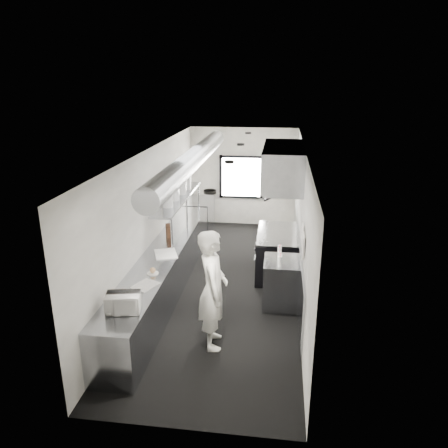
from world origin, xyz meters
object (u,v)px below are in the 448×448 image
(prep_counter, at_px, (165,271))
(far_work_table, at_px, (199,216))
(exhaust_hood, at_px, (283,166))
(squeeze_bottle_a, at_px, (280,261))
(range, at_px, (276,253))
(small_plate, at_px, (153,273))
(pass_shelf, at_px, (178,199))
(squeeze_bottle_c, at_px, (279,256))
(bottle_station, at_px, (281,283))
(plate_stack_c, at_px, (181,187))
(squeeze_bottle_b, at_px, (281,259))
(squeeze_bottle_e, at_px, (280,250))
(deli_tub_b, at_px, (117,297))
(microwave, at_px, (123,303))
(cutting_board, at_px, (166,254))
(knife_block, at_px, (169,231))
(plate_stack_b, at_px, (174,193))
(plate_stack_d, at_px, (186,181))
(plate_stack_a, at_px, (168,201))
(line_cook, at_px, (213,289))
(deli_tub_a, at_px, (119,294))
(squeeze_bottle_d, at_px, (279,252))

(prep_counter, xyz_separation_m, far_work_table, (0.00, 3.70, 0.00))
(exhaust_hood, bearing_deg, squeeze_bottle_a, -89.45)
(range, height_order, small_plate, range)
(pass_shelf, height_order, squeeze_bottle_a, pass_shelf)
(exhaust_hood, bearing_deg, squeeze_bottle_c, -89.78)
(small_plate, relative_size, squeeze_bottle_c, 1.06)
(bottle_station, distance_m, squeeze_bottle_c, 0.55)
(plate_stack_c, distance_m, squeeze_bottle_b, 3.21)
(prep_counter, relative_size, range, 3.75)
(squeeze_bottle_e, bearing_deg, deli_tub_b, -139.00)
(prep_counter, xyz_separation_m, squeeze_bottle_a, (2.26, -0.47, 0.55))
(squeeze_bottle_b, bearing_deg, squeeze_bottle_c, 102.30)
(microwave, distance_m, squeeze_bottle_a, 2.90)
(prep_counter, height_order, deli_tub_b, deli_tub_b)
(prep_counter, height_order, cutting_board, cutting_board)
(cutting_board, bearing_deg, knife_block, 100.63)
(deli_tub_b, bearing_deg, plate_stack_b, 88.18)
(plate_stack_d, bearing_deg, pass_shelf, -90.94)
(far_work_table, height_order, plate_stack_d, plate_stack_d)
(prep_counter, distance_m, plate_stack_a, 1.45)
(cutting_board, distance_m, squeeze_bottle_e, 2.18)
(microwave, bearing_deg, range, 47.53)
(microwave, bearing_deg, squeeze_bottle_c, 32.41)
(exhaust_hood, bearing_deg, cutting_board, -147.24)
(prep_counter, distance_m, line_cook, 2.12)
(deli_tub_a, bearing_deg, squeeze_bottle_d, 38.29)
(squeeze_bottle_a, height_order, squeeze_bottle_d, squeeze_bottle_a)
(range, bearing_deg, line_cook, -108.50)
(far_work_table, relative_size, plate_stack_b, 3.87)
(exhaust_hood, xyz_separation_m, squeeze_bottle_d, (0.00, -1.21, -1.40))
(knife_block, distance_m, plate_stack_b, 0.84)
(plate_stack_a, relative_size, plate_stack_d, 0.63)
(bottle_station, height_order, plate_stack_c, plate_stack_c)
(exhaust_hood, distance_m, plate_stack_d, 2.58)
(plate_stack_d, bearing_deg, plate_stack_a, -91.60)
(squeeze_bottle_c, distance_m, squeeze_bottle_d, 0.21)
(plate_stack_b, distance_m, squeeze_bottle_e, 2.71)
(microwave, xyz_separation_m, cutting_board, (0.06, 2.15, -0.13))
(squeeze_bottle_b, xyz_separation_m, squeeze_bottle_c, (-0.02, 0.10, 0.00))
(bottle_station, relative_size, plate_stack_a, 3.49)
(small_plate, relative_size, plate_stack_a, 0.77)
(knife_block, bearing_deg, prep_counter, -107.09)
(knife_block, bearing_deg, plate_stack_c, 62.90)
(exhaust_hood, distance_m, plate_stack_a, 2.46)
(prep_counter, height_order, plate_stack_c, plate_stack_c)
(plate_stack_d, relative_size, squeeze_bottle_d, 2.17)
(exhaust_hood, height_order, plate_stack_d, exhaust_hood)
(pass_shelf, distance_m, plate_stack_c, 0.34)
(plate_stack_c, height_order, squeeze_bottle_e, plate_stack_c)
(small_plate, xyz_separation_m, cutting_board, (-0.00, 0.87, 0.00))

